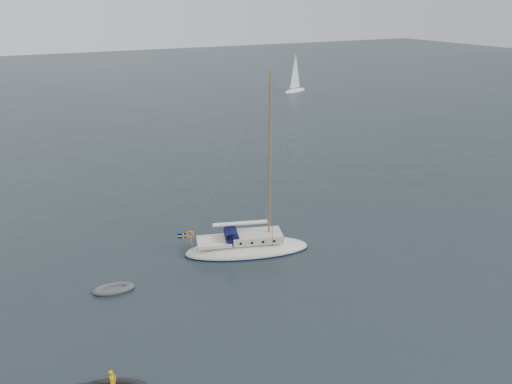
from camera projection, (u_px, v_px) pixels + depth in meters
ground at (283, 261)px, 33.45m from camera, size 300.00×300.00×0.00m
sailboat at (247, 239)px, 34.32m from camera, size 9.04×2.71×12.87m
dinghy at (114, 289)px, 29.93m from camera, size 2.46×1.11×0.35m
distant_yacht_b at (295, 73)px, 93.29m from camera, size 5.97×3.19×7.92m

